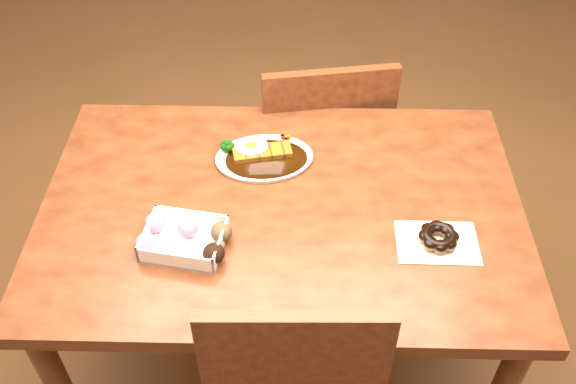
{
  "coord_description": "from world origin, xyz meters",
  "views": [
    {
      "loc": [
        0.04,
        -1.11,
        1.9
      ],
      "look_at": [
        0.02,
        -0.01,
        0.81
      ],
      "focal_mm": 40.0,
      "sensor_mm": 36.0,
      "label": 1
    }
  ],
  "objects_px": {
    "katsu_curry_plate": "(262,156)",
    "donut_box": "(184,238)",
    "table": "(282,231)",
    "pon_de_ring": "(438,237)",
    "chair_far": "(320,148)"
  },
  "relations": [
    {
      "from": "chair_far",
      "to": "pon_de_ring",
      "type": "xyz_separation_m",
      "value": [
        0.26,
        -0.65,
        0.29
      ]
    },
    {
      "from": "table",
      "to": "pon_de_ring",
      "type": "distance_m",
      "value": 0.4
    },
    {
      "from": "table",
      "to": "katsu_curry_plate",
      "type": "distance_m",
      "value": 0.21
    },
    {
      "from": "table",
      "to": "donut_box",
      "type": "bearing_deg",
      "value": -148.11
    },
    {
      "from": "donut_box",
      "to": "pon_de_ring",
      "type": "bearing_deg",
      "value": 2.14
    },
    {
      "from": "katsu_curry_plate",
      "to": "donut_box",
      "type": "relative_size",
      "value": 1.26
    },
    {
      "from": "katsu_curry_plate",
      "to": "pon_de_ring",
      "type": "xyz_separation_m",
      "value": [
        0.43,
        -0.29,
        0.01
      ]
    },
    {
      "from": "katsu_curry_plate",
      "to": "chair_far",
      "type": "bearing_deg",
      "value": 65.54
    },
    {
      "from": "katsu_curry_plate",
      "to": "donut_box",
      "type": "xyz_separation_m",
      "value": [
        -0.17,
        -0.31,
        0.01
      ]
    },
    {
      "from": "katsu_curry_plate",
      "to": "pon_de_ring",
      "type": "height_order",
      "value": "katsu_curry_plate"
    },
    {
      "from": "pon_de_ring",
      "to": "katsu_curry_plate",
      "type": "bearing_deg",
      "value": 146.18
    },
    {
      "from": "chair_far",
      "to": "katsu_curry_plate",
      "type": "xyz_separation_m",
      "value": [
        -0.17,
        -0.37,
        0.28
      ]
    },
    {
      "from": "table",
      "to": "pon_de_ring",
      "type": "xyz_separation_m",
      "value": [
        0.37,
        -0.12,
        0.12
      ]
    },
    {
      "from": "table",
      "to": "pon_de_ring",
      "type": "relative_size",
      "value": 6.23
    },
    {
      "from": "chair_far",
      "to": "donut_box",
      "type": "distance_m",
      "value": 0.81
    }
  ]
}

